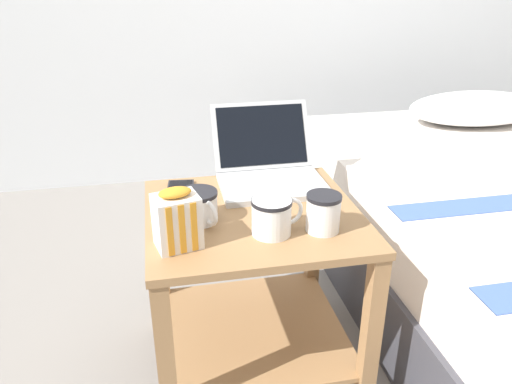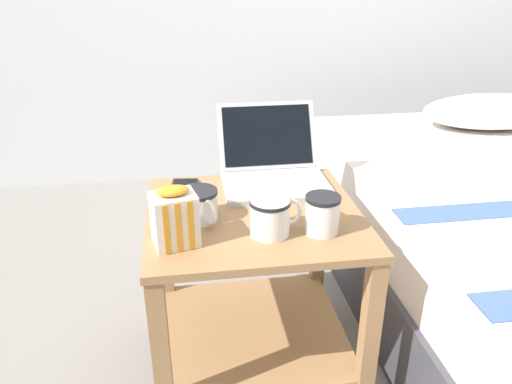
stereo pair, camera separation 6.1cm
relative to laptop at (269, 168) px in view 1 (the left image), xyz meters
name	(u,v)px [view 1 (the left image)]	position (x,y,z in m)	size (l,w,h in m)	color
ground_plane	(253,364)	(-0.09, -0.20, -0.60)	(8.00, 8.00, 0.00)	gray
bedside_table	(253,272)	(-0.09, -0.20, -0.24)	(0.59, 0.56, 0.56)	#997047
laptop	(269,168)	(0.00, 0.00, 0.00)	(0.32, 0.34, 0.22)	#B7BABC
mug_front_left	(323,210)	(0.06, -0.34, 0.01)	(0.09, 0.13, 0.10)	white
mug_front_right	(199,205)	(-0.24, -0.23, 0.00)	(0.11, 0.14, 0.09)	white
mug_mid_center	(273,215)	(-0.07, -0.33, 0.01)	(0.14, 0.10, 0.10)	white
snack_bag	(177,220)	(-0.31, -0.34, 0.03)	(0.12, 0.11, 0.15)	white
cell_phone	(180,191)	(-0.28, -0.03, -0.04)	(0.09, 0.16, 0.01)	black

